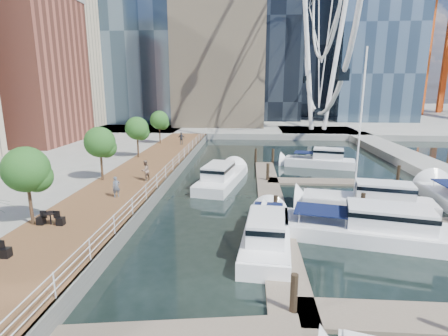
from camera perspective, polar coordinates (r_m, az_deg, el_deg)
ground at (r=16.89m, az=-0.41°, el=-18.50°), size 520.00×520.00×0.00m
boardwalk at (r=32.14m, az=-14.48°, el=-2.36°), size 6.00×60.00×1.00m
seawall at (r=31.33m, az=-9.26°, el=-2.51°), size 0.25×60.00×1.00m
land_far at (r=116.64m, az=3.54°, el=9.01°), size 200.00×114.00×1.00m
breakwater at (r=40.06m, az=32.05°, el=-0.94°), size 4.00×60.00×1.00m
pier at (r=68.09m, az=15.00°, el=5.65°), size 14.00×12.00×1.00m
railing at (r=31.09m, az=-9.51°, el=-0.69°), size 0.10×60.00×1.05m
floating_docks at (r=26.61m, az=18.82°, el=-5.92°), size 16.00×34.00×2.60m
street_trees at (r=31.32m, az=-19.62°, el=3.99°), size 2.60×42.60×4.60m
yacht_foreground at (r=22.84m, az=21.69°, el=-10.67°), size 12.43×5.77×2.15m
pedestrian_near at (r=26.57m, az=-17.20°, el=-2.96°), size 0.66×0.62×1.52m
pedestrian_mid at (r=30.57m, az=-12.74°, el=-0.39°), size 1.00×1.07×1.76m
pedestrian_far at (r=48.84m, az=-6.97°, el=4.81°), size 1.03×0.47×1.73m
moored_yachts at (r=27.39m, az=20.73°, el=-6.62°), size 22.52×35.53×11.50m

